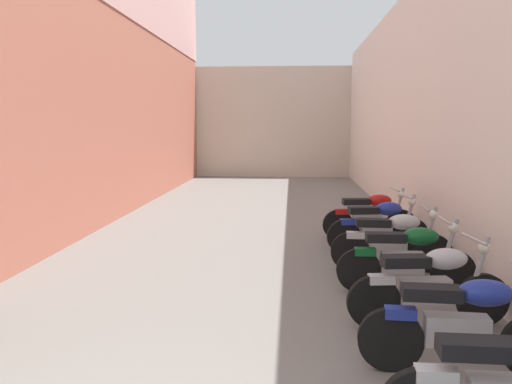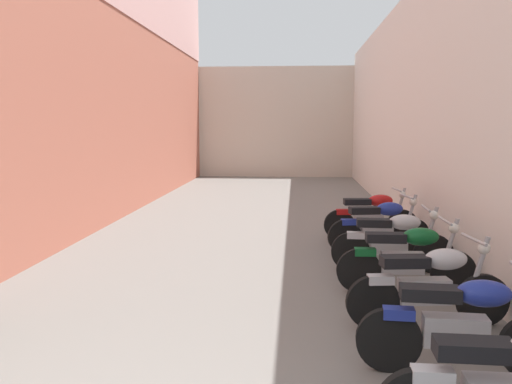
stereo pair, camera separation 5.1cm
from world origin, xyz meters
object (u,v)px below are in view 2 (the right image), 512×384
Objects in this scene: motorcycle_fourth at (430,284)px; motorcycle_eighth at (372,215)px; motorcycle_sixth at (393,240)px; motorcycle_third at (462,323)px; motorcycle_fifth at (407,257)px; motorcycle_seventh at (380,225)px.

motorcycle_eighth is (0.00, 4.54, 0.00)m from motorcycle_fourth.
motorcycle_eighth is (-0.00, 2.28, 0.00)m from motorcycle_sixth.
motorcycle_fourth is at bearing -90.00° from motorcycle_eighth.
motorcycle_fourth is at bearing 90.00° from motorcycle_third.
motorcycle_sixth is at bearing 90.00° from motorcycle_fourth.
motorcycle_eighth is (-0.00, 3.34, 0.00)m from motorcycle_fifth.
motorcycle_third is 1.00× the size of motorcycle_fifth.
motorcycle_third is 2.37m from motorcycle_fifth.
motorcycle_third is at bearing -90.00° from motorcycle_fourth.
motorcycle_sixth and motorcycle_seventh have the same top height.
motorcycle_fifth is 1.01× the size of motorcycle_seventh.
motorcycle_sixth is 1.00× the size of motorcycle_eighth.
motorcycle_third is at bearing -90.00° from motorcycle_fifth.
motorcycle_fourth is at bearing -90.00° from motorcycle_sixth.
motorcycle_eighth is at bearing 90.00° from motorcycle_fourth.
motorcycle_sixth is (-0.00, 1.05, 0.00)m from motorcycle_fifth.
motorcycle_third is at bearing -90.00° from motorcycle_seventh.
motorcycle_eighth is (-0.00, 5.71, 0.00)m from motorcycle_third.
motorcycle_third is 1.01× the size of motorcycle_seventh.
motorcycle_fifth is at bearing 90.00° from motorcycle_third.
motorcycle_sixth is 1.25m from motorcycle_seventh.
motorcycle_third is at bearing -90.00° from motorcycle_eighth.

